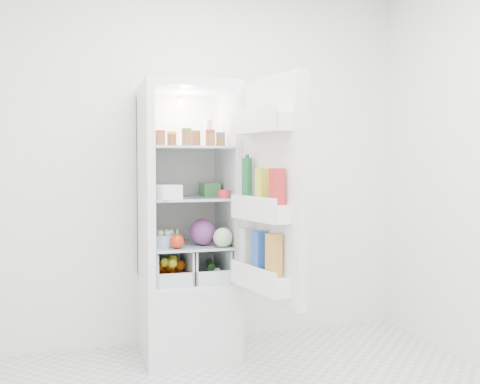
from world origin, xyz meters
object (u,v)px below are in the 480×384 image
object	(u,v)px
refrigerator	(186,255)
fridge_door	(269,195)
mushroom_bowl	(165,241)
red_cabbage	(203,232)

from	to	relation	value
refrigerator	fridge_door	distance (m)	0.84
refrigerator	fridge_door	world-z (taller)	refrigerator
refrigerator	fridge_door	size ratio (longest dim) A/B	1.38
refrigerator	mushroom_bowl	world-z (taller)	refrigerator
fridge_door	mushroom_bowl	bearing A→B (deg)	34.96
mushroom_bowl	fridge_door	xyz separation A→B (m)	(0.53, -0.50, 0.31)
red_cabbage	mushroom_bowl	size ratio (longest dim) A/B	1.06
mushroom_bowl	fridge_door	size ratio (longest dim) A/B	0.13
mushroom_bowl	refrigerator	bearing A→B (deg)	39.24
refrigerator	red_cabbage	size ratio (longest dim) A/B	10.42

